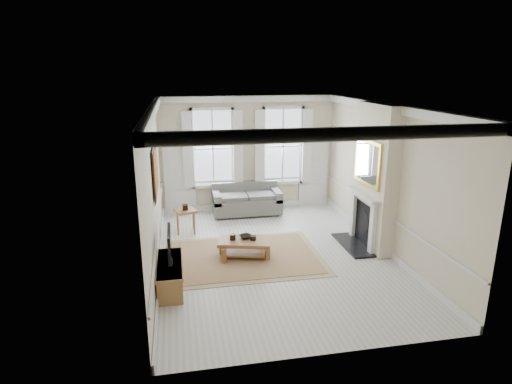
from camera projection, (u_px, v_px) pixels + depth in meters
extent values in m
plane|color=#B7B5AD|center=(275.00, 256.00, 9.82)|extent=(7.20, 7.20, 0.00)
plane|color=white|center=(277.00, 105.00, 8.88)|extent=(7.20, 7.20, 0.00)
plane|color=beige|center=(248.00, 154.00, 12.75)|extent=(5.20, 0.00, 5.20)
plane|color=beige|center=(154.00, 190.00, 8.88)|extent=(0.00, 7.20, 7.20)
plane|color=beige|center=(386.00, 179.00, 9.81)|extent=(0.00, 7.20, 7.20)
cube|color=silver|center=(179.00, 175.00, 12.50)|extent=(0.90, 0.08, 2.30)
cube|color=silver|center=(313.00, 169.00, 13.23)|extent=(0.90, 0.08, 2.30)
cube|color=#BA7C20|center=(155.00, 170.00, 9.08)|extent=(0.05, 1.66, 1.06)
cube|color=beige|center=(375.00, 177.00, 9.97)|extent=(0.35, 1.70, 3.38)
cube|color=black|center=(353.00, 245.00, 10.36)|extent=(0.55, 1.50, 0.05)
cube|color=silver|center=(373.00, 231.00, 9.72)|extent=(0.10, 0.18, 1.15)
cube|color=silver|center=(353.00, 216.00, 10.76)|extent=(0.10, 0.18, 1.15)
cube|color=silver|center=(362.00, 194.00, 10.03)|extent=(0.20, 1.45, 0.06)
cube|color=black|center=(364.00, 224.00, 10.25)|extent=(0.02, 0.92, 1.00)
cube|color=gold|center=(367.00, 163.00, 9.83)|extent=(0.06, 1.26, 1.06)
cube|color=#555553|center=(247.00, 205.00, 12.59)|extent=(1.97, 0.96, 0.45)
cube|color=#555553|center=(245.00, 189.00, 12.85)|extent=(1.97, 0.20, 0.44)
cube|color=#555553|center=(217.00, 198.00, 12.36)|extent=(0.20, 0.96, 0.30)
cube|color=#555553|center=(276.00, 194.00, 12.68)|extent=(0.20, 0.96, 0.30)
cylinder|color=brown|center=(219.00, 218.00, 12.17)|extent=(0.06, 0.06, 0.08)
cylinder|color=brown|center=(273.00, 207.00, 13.16)|extent=(0.06, 0.06, 0.08)
cube|color=brown|center=(185.00, 211.00, 11.11)|extent=(0.64, 0.64, 0.06)
cube|color=brown|center=(178.00, 225.00, 10.97)|extent=(0.05, 0.05, 0.55)
cube|color=brown|center=(194.00, 224.00, 11.04)|extent=(0.05, 0.05, 0.55)
cube|color=brown|center=(178.00, 220.00, 11.34)|extent=(0.05, 0.05, 0.55)
cube|color=brown|center=(193.00, 219.00, 11.41)|extent=(0.05, 0.05, 0.55)
cube|color=#9B7550|center=(244.00, 257.00, 9.73)|extent=(3.50, 2.60, 0.02)
cube|color=brown|center=(244.00, 241.00, 9.63)|extent=(1.26, 0.92, 0.08)
cube|color=brown|center=(225.00, 256.00, 9.38)|extent=(0.10, 0.10, 0.35)
cube|color=brown|center=(266.00, 253.00, 9.55)|extent=(0.10, 0.10, 0.35)
cube|color=brown|center=(222.00, 248.00, 9.82)|extent=(0.10, 0.10, 0.35)
cube|color=brown|center=(262.00, 245.00, 9.99)|extent=(0.10, 0.10, 0.35)
cylinder|color=black|center=(233.00, 237.00, 9.60)|extent=(0.13, 0.13, 0.13)
cylinder|color=black|center=(253.00, 238.00, 9.59)|extent=(0.13, 0.13, 0.10)
imported|color=black|center=(246.00, 237.00, 9.71)|extent=(0.36, 0.36, 0.07)
cube|color=brown|center=(170.00, 275.00, 8.33)|extent=(0.46, 1.44, 0.51)
cube|color=black|center=(170.00, 262.00, 8.26)|extent=(0.08, 0.30, 0.03)
cube|color=black|center=(169.00, 244.00, 8.15)|extent=(0.05, 0.90, 0.55)
cube|color=black|center=(171.00, 243.00, 8.16)|extent=(0.01, 0.83, 0.50)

